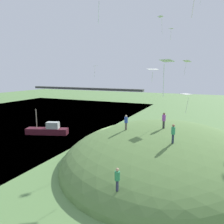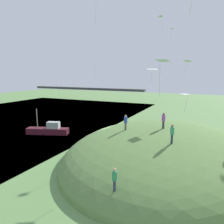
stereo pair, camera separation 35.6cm
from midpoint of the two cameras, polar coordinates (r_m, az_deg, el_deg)
ground_plane at (r=30.89m, az=-3.06°, el=-7.64°), size 160.00×160.00×0.00m
grass_hill at (r=26.86m, az=12.49°, el=-10.63°), size 21.30×27.42×6.28m
bridge_deck_far at (r=73.18m, az=-7.39°, el=6.04°), size 40.25×1.80×0.70m
boat_on_lake at (r=35.71m, az=-16.56°, el=-4.53°), size 6.60×3.53×3.97m
person_on_hilltop at (r=25.56m, az=12.95°, el=-1.65°), size 0.50×0.50×1.84m
person_watching_kites at (r=25.35m, az=3.28°, el=-2.21°), size 0.42×0.42×1.75m
person_near_shore at (r=21.10m, az=15.16°, el=-4.82°), size 0.37×0.37×1.82m
person_walking_path at (r=15.36m, az=0.69°, el=-16.43°), size 0.38×0.38×1.65m
kite_2 at (r=11.86m, az=13.06°, el=11.99°), size 0.81×0.72×1.94m
kite_3 at (r=29.45m, az=12.22°, el=22.70°), size 0.67×0.81×2.08m
kite_5 at (r=18.98m, az=18.21°, el=4.19°), size 1.10×1.12×1.58m
kite_8 at (r=37.27m, az=14.84°, el=19.99°), size 0.79×0.81×1.73m
kite_9 at (r=24.53m, az=10.11°, el=10.78°), size 1.41×1.29×1.48m
kite_10 at (r=34.73m, az=-4.64°, el=11.63°), size 0.94×1.00×1.83m
kite_11 at (r=32.52m, az=18.59°, el=12.26°), size 1.29×1.22×2.14m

